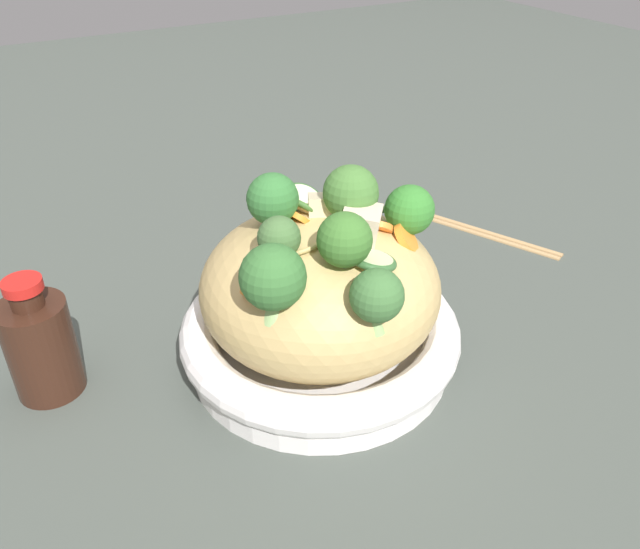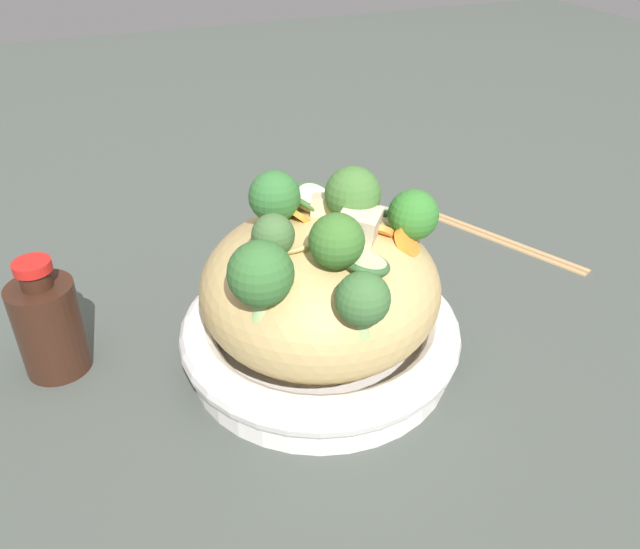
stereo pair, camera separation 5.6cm
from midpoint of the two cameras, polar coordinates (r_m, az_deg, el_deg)
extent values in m
plane|color=#464D46|center=(0.62, 2.62, -7.55)|extent=(3.00, 3.00, 0.00)
cylinder|color=white|center=(0.61, 2.64, -6.92)|extent=(0.24, 0.24, 0.02)
torus|color=white|center=(0.59, 2.70, -4.98)|extent=(0.26, 0.26, 0.03)
ellipsoid|color=tan|center=(0.57, 2.83, -1.19)|extent=(0.21, 0.21, 0.13)
torus|color=tan|center=(0.51, 4.64, -2.19)|extent=(0.08, 0.08, 0.02)
torus|color=tan|center=(0.52, 0.65, 2.91)|extent=(0.07, 0.07, 0.02)
torus|color=tan|center=(0.54, 3.06, 2.45)|extent=(0.07, 0.07, 0.02)
cone|color=#9FC376|center=(0.48, -1.90, -2.81)|extent=(0.03, 0.03, 0.02)
sphere|color=#376D33|center=(0.47, -1.96, -0.03)|extent=(0.07, 0.07, 0.05)
cone|color=#A3BC7A|center=(0.49, 4.71, 0.63)|extent=(0.03, 0.03, 0.01)
sphere|color=#3D722D|center=(0.48, 4.83, 2.92)|extent=(0.06, 0.06, 0.04)
cone|color=#A2B976|center=(0.57, 10.98, 2.93)|extent=(0.03, 0.03, 0.02)
sphere|color=#367E2E|center=(0.55, 11.25, 5.19)|extent=(0.06, 0.06, 0.04)
cone|color=#9DC372|center=(0.48, 7.10, -4.65)|extent=(0.02, 0.02, 0.02)
sphere|color=#3E6D37|center=(0.47, 7.30, -2.30)|extent=(0.05, 0.05, 0.04)
cone|color=#A4C278|center=(0.54, 6.02, 4.50)|extent=(0.03, 0.03, 0.02)
sphere|color=#457734|center=(0.53, 6.17, 6.88)|extent=(0.07, 0.07, 0.05)
cone|color=#A4BB7A|center=(0.50, -0.97, 1.45)|extent=(0.02, 0.02, 0.02)
sphere|color=#456B39|center=(0.49, -0.99, 3.46)|extent=(0.04, 0.04, 0.03)
cone|color=#A3BA6F|center=(0.55, -1.08, 4.57)|extent=(0.03, 0.03, 0.02)
sphere|color=#357335|center=(0.54, -1.10, 6.92)|extent=(0.06, 0.06, 0.04)
cylinder|color=orange|center=(0.54, 8.30, 3.81)|extent=(0.03, 0.03, 0.02)
cylinder|color=orange|center=(0.54, 1.13, 5.16)|extent=(0.03, 0.02, 0.02)
cylinder|color=orange|center=(0.54, 10.75, 2.68)|extent=(0.04, 0.04, 0.03)
cylinder|color=orange|center=(0.49, -3.59, -1.15)|extent=(0.03, 0.03, 0.01)
cylinder|color=beige|center=(0.56, 1.68, 5.93)|extent=(0.04, 0.04, 0.03)
torus|color=#396328|center=(0.56, 1.68, 5.93)|extent=(0.05, 0.05, 0.03)
cylinder|color=beige|center=(0.61, 2.09, 6.55)|extent=(0.05, 0.05, 0.03)
torus|color=#345D2E|center=(0.61, 2.09, 6.55)|extent=(0.06, 0.06, 0.03)
cylinder|color=beige|center=(0.60, 7.55, 5.69)|extent=(0.05, 0.05, 0.02)
torus|color=#2C5A28|center=(0.60, 7.55, 5.69)|extent=(0.06, 0.06, 0.02)
cylinder|color=beige|center=(0.50, 7.34, 0.95)|extent=(0.03, 0.04, 0.01)
torus|color=#376532|center=(0.50, 7.34, 0.95)|extent=(0.04, 0.04, 0.02)
cube|color=beige|center=(0.55, 3.84, 5.91)|extent=(0.04, 0.04, 0.03)
cube|color=beige|center=(0.52, 6.58, 4.09)|extent=(0.05, 0.05, 0.03)
cylinder|color=#381E14|center=(0.62, -20.71, -4.59)|extent=(0.06, 0.06, 0.09)
cylinder|color=#381E14|center=(0.59, -21.71, -0.44)|extent=(0.03, 0.03, 0.02)
cylinder|color=red|center=(0.58, -21.96, 0.61)|extent=(0.03, 0.03, 0.01)
cylinder|color=tan|center=(0.84, 18.43, 2.95)|extent=(0.19, 0.09, 0.01)
cylinder|color=tan|center=(0.83, 18.13, 2.71)|extent=(0.19, 0.09, 0.01)
camera|label=1|loc=(0.03, -87.14, 1.85)|focal=35.71mm
camera|label=2|loc=(0.03, 92.86, -1.85)|focal=35.71mm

